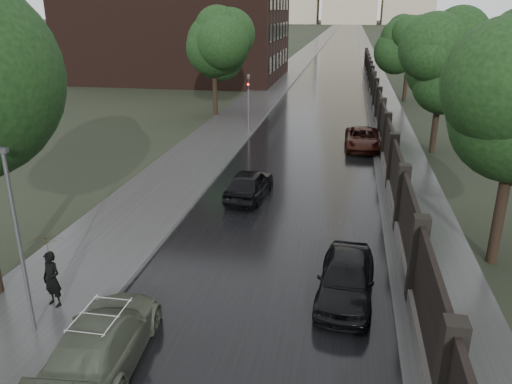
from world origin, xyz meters
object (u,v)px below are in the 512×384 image
object	(u,v)px
tree_right_b	(442,68)
tree_right_c	(409,46)
pedestrian_umbrella	(47,251)
tree_left_far	(214,49)
car_right_far	(363,139)
hatchback_left	(249,184)
car_right_near	(346,278)
lamp_post	(19,243)
traffic_light	(249,98)
volga_sedan	(103,340)

from	to	relation	value
tree_right_b	tree_right_c	size ratio (longest dim) A/B	1.00
tree_right_c	pedestrian_umbrella	world-z (taller)	tree_right_c
tree_left_far	car_right_far	bearing A→B (deg)	-34.48
tree_left_far	hatchback_left	xyz separation A→B (m)	(6.20, -17.45, -4.57)
tree_right_b	tree_right_c	xyz separation A→B (m)	(0.00, 18.00, 0.00)
car_right_near	pedestrian_umbrella	bearing A→B (deg)	-162.28
hatchback_left	lamp_post	bearing A→B (deg)	76.43
pedestrian_umbrella	tree_right_b	bearing A→B (deg)	73.94
hatchback_left	car_right_near	distance (m)	8.95
tree_right_b	hatchback_left	distance (m)	13.94
lamp_post	car_right_near	world-z (taller)	lamp_post
traffic_light	pedestrian_umbrella	bearing A→B (deg)	-93.08
tree_left_far	car_right_near	bearing A→B (deg)	-67.16
hatchback_left	car_right_far	bearing A→B (deg)	-113.90
tree_left_far	car_right_far	xyz separation A→B (m)	(11.40, -7.83, -4.62)
tree_left_far	car_right_far	distance (m)	14.58
tree_right_b	traffic_light	size ratio (longest dim) A/B	1.75
hatchback_left	tree_right_b	bearing A→B (deg)	-130.05
traffic_light	car_right_near	size ratio (longest dim) A/B	1.01
tree_right_b	hatchback_left	xyz separation A→B (m)	(-9.30, -9.45, -4.28)
car_right_near	lamp_post	bearing A→B (deg)	-154.53
volga_sedan	traffic_light	bearing A→B (deg)	-92.04
tree_right_b	lamp_post	xyz separation A→B (m)	(-12.90, -20.50, -2.28)
car_right_far	tree_right_c	bearing A→B (deg)	75.06
tree_left_far	car_right_near	size ratio (longest dim) A/B	1.86
tree_right_c	pedestrian_umbrella	size ratio (longest dim) A/B	2.72
tree_right_c	volga_sedan	world-z (taller)	tree_right_c
tree_right_b	volga_sedan	distance (m)	24.09
volga_sedan	car_right_near	xyz separation A→B (m)	(5.67, 4.00, 0.01)
lamp_post	car_right_far	bearing A→B (deg)	66.94
traffic_light	volga_sedan	world-z (taller)	traffic_light
volga_sedan	tree_right_c	bearing A→B (deg)	-110.05
hatchback_left	car_right_far	world-z (taller)	hatchback_left
lamp_post	pedestrian_umbrella	size ratio (longest dim) A/B	1.98
pedestrian_umbrella	car_right_near	bearing A→B (deg)	32.27
lamp_post	volga_sedan	distance (m)	3.18
volga_sedan	hatchback_left	bearing A→B (deg)	-101.03
traffic_light	car_right_far	world-z (taller)	traffic_light
lamp_post	tree_right_c	bearing A→B (deg)	71.48
tree_right_b	tree_left_far	bearing A→B (deg)	152.70
lamp_post	tree_left_far	bearing A→B (deg)	95.21
tree_right_c	car_right_far	world-z (taller)	tree_right_c
traffic_light	hatchback_left	xyz separation A→B (m)	(2.50, -12.45, -1.73)
tree_right_b	volga_sedan	world-z (taller)	tree_right_b
car_right_near	car_right_far	xyz separation A→B (m)	(0.77, 17.40, -0.06)
tree_left_far	pedestrian_umbrella	bearing A→B (deg)	-84.78
tree_left_far	tree_right_b	distance (m)	17.45
hatchback_left	pedestrian_umbrella	distance (m)	10.61
tree_left_far	volga_sedan	world-z (taller)	tree_left_far
lamp_post	volga_sedan	bearing A→B (deg)	-17.38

